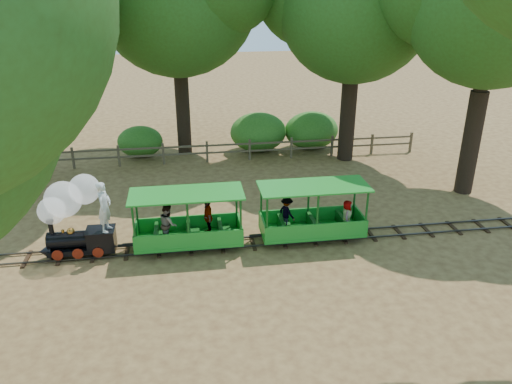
{
  "coord_description": "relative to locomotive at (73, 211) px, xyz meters",
  "views": [
    {
      "loc": [
        -2.0,
        -14.08,
        7.96
      ],
      "look_at": [
        0.18,
        0.5,
        1.59
      ],
      "focal_mm": 35.0,
      "sensor_mm": 36.0,
      "label": 1
    }
  ],
  "objects": [
    {
      "name": "carriage_rear",
      "position": [
        7.37,
        -0.03,
        -0.77
      ],
      "size": [
        3.49,
        1.42,
        1.81
      ],
      "color": "#1F9128",
      "rests_on": "track"
    },
    {
      "name": "shrub_mid_w",
      "position": [
        7.04,
        9.24,
        -0.56
      ],
      "size": [
        2.77,
        2.13,
        1.92
      ],
      "primitive_type": "ellipsoid",
      "color": "#2D6B1E",
      "rests_on": "ground"
    },
    {
      "name": "shrub_east",
      "position": [
        9.73,
        9.24,
        -0.59
      ],
      "size": [
        2.69,
        2.07,
        1.86
      ],
      "primitive_type": "ellipsoid",
      "color": "#2D6B1E",
      "rests_on": "ground"
    },
    {
      "name": "carriage_front",
      "position": [
        3.35,
        -0.08,
        -0.72
      ],
      "size": [
        3.49,
        1.42,
        1.81
      ],
      "color": "#1F9128",
      "rests_on": "track"
    },
    {
      "name": "fence",
      "position": [
        5.43,
        7.94,
        -0.94
      ],
      "size": [
        18.1,
        0.1,
        1.0
      ],
      "color": "brown",
      "rests_on": "ground"
    },
    {
      "name": "track",
      "position": [
        5.43,
        -0.06,
        -1.45
      ],
      "size": [
        22.0,
        1.0,
        0.1
      ],
      "color": "#3F3D3A",
      "rests_on": "ground"
    },
    {
      "name": "ground",
      "position": [
        5.43,
        -0.06,
        -1.52
      ],
      "size": [
        90.0,
        90.0,
        0.0
      ],
      "primitive_type": "plane",
      "color": "#A27E45",
      "rests_on": "ground"
    },
    {
      "name": "locomotive",
      "position": [
        0.0,
        0.0,
        0.0
      ],
      "size": [
        2.38,
        1.09,
        2.67
      ],
      "color": "black",
      "rests_on": "ground"
    },
    {
      "name": "shrub_mid_e",
      "position": [
        6.97,
        9.24,
        -0.72
      ],
      "size": [
        2.32,
        1.78,
        1.61
      ],
      "primitive_type": "ellipsoid",
      "color": "#2D6B1E",
      "rests_on": "ground"
    },
    {
      "name": "shrub_west",
      "position": [
        1.32,
        9.24,
        -0.78
      ],
      "size": [
        2.14,
        1.65,
        1.48
      ],
      "primitive_type": "ellipsoid",
      "color": "#2D6B1E",
      "rests_on": "ground"
    }
  ]
}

